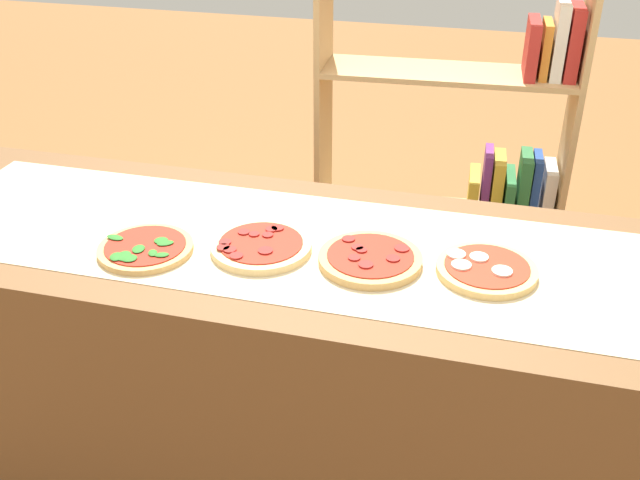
# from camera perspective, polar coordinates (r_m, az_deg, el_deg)

# --- Properties ---
(counter) EXTENTS (2.37, 0.71, 0.89)m
(counter) POSITION_cam_1_polar(r_m,az_deg,el_deg) (2.06, 0.00, -11.33)
(counter) COLOR brown
(counter) RESTS_ON ground_plane
(parchment_paper) EXTENTS (2.07, 0.53, 0.00)m
(parchment_paper) POSITION_cam_1_polar(r_m,az_deg,el_deg) (1.80, 0.00, -0.53)
(parchment_paper) COLOR beige
(parchment_paper) RESTS_ON counter
(pizza_spinach_0) EXTENTS (0.23, 0.23, 0.02)m
(pizza_spinach_0) POSITION_cam_1_polar(r_m,az_deg,el_deg) (1.82, -13.41, -0.63)
(pizza_spinach_0) COLOR tan
(pizza_spinach_0) RESTS_ON parchment_paper
(pizza_pepperoni_1) EXTENTS (0.25, 0.25, 0.03)m
(pizza_pepperoni_1) POSITION_cam_1_polar(r_m,az_deg,el_deg) (1.78, -4.62, -0.46)
(pizza_pepperoni_1) COLOR #E5C17F
(pizza_pepperoni_1) RESTS_ON parchment_paper
(pizza_pepperoni_2) EXTENTS (0.24, 0.24, 0.03)m
(pizza_pepperoni_2) POSITION_cam_1_polar(r_m,az_deg,el_deg) (1.73, 3.92, -1.47)
(pizza_pepperoni_2) COLOR tan
(pizza_pepperoni_2) RESTS_ON parchment_paper
(pizza_mozzarella_3) EXTENTS (0.23, 0.23, 0.03)m
(pizza_mozzarella_3) POSITION_cam_1_polar(r_m,az_deg,el_deg) (1.73, 12.77, -2.21)
(pizza_mozzarella_3) COLOR #DBB26B
(pizza_mozzarella_3) RESTS_ON parchment_paper
(bookshelf) EXTENTS (0.88, 0.30, 1.60)m
(bookshelf) POSITION_cam_1_polar(r_m,az_deg,el_deg) (2.68, 11.63, 4.78)
(bookshelf) COLOR tan
(bookshelf) RESTS_ON ground_plane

